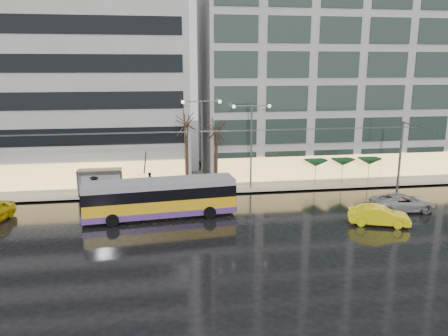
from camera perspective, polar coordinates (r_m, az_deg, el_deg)
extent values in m
plane|color=black|center=(34.20, -4.35, -8.09)|extent=(140.00, 140.00, 0.00)
cube|color=gray|center=(47.62, -3.21, -1.84)|extent=(80.00, 10.00, 0.15)
cube|color=slate|center=(42.88, -2.59, -3.54)|extent=(80.00, 0.10, 0.15)
cube|color=#9C9A95|center=(52.68, -24.19, 10.69)|extent=(34.00, 14.00, 22.00)
cube|color=#9C9A95|center=(55.05, 14.47, 13.03)|extent=(32.00, 14.00, 25.00)
cube|color=gold|center=(36.93, -8.32, -4.79)|extent=(12.61, 3.80, 1.55)
cube|color=#53327D|center=(37.09, -8.29, -5.55)|extent=(12.65, 3.85, 0.52)
cube|color=black|center=(36.60, -8.38, -3.09)|extent=(12.63, 3.82, 0.93)
cube|color=gray|center=(36.41, -8.42, -2.00)|extent=(12.61, 3.80, 0.52)
cube|color=black|center=(37.73, 1.09, -2.70)|extent=(0.30, 2.37, 1.34)
cube|color=black|center=(36.60, -18.14, -3.87)|extent=(0.30, 2.37, 1.34)
cylinder|color=black|center=(38.88, -2.71, -4.62)|extent=(1.07, 0.46, 1.03)
cylinder|color=black|center=(36.47, -1.89, -5.82)|extent=(1.07, 0.46, 1.03)
cylinder|color=black|center=(38.19, -14.40, -5.36)|extent=(1.07, 0.46, 1.03)
cylinder|color=black|center=(35.74, -14.38, -6.65)|extent=(1.07, 0.46, 1.03)
cylinder|color=#595B60|center=(36.93, -10.25, 0.54)|extent=(0.44, 3.84, 2.72)
cylinder|color=#595B60|center=(37.43, -10.31, 0.71)|extent=(0.44, 3.84, 2.72)
cylinder|color=#595B60|center=(47.84, 22.02, 1.49)|extent=(0.24, 0.24, 7.00)
cube|color=#595B60|center=(45.22, 23.97, 5.07)|extent=(0.10, 5.00, 0.10)
cylinder|color=#595B60|center=(38.11, -3.67, 4.71)|extent=(42.00, 0.04, 0.04)
cylinder|color=#595B60|center=(38.60, -3.74, 4.82)|extent=(42.00, 0.04, 0.04)
cube|color=#595B60|center=(43.82, -15.95, -0.26)|extent=(4.20, 1.60, 0.12)
cube|color=silver|center=(44.78, -15.74, -1.61)|extent=(4.00, 0.05, 2.20)
cube|color=white|center=(44.43, -18.47, -1.91)|extent=(0.10, 1.40, 2.20)
cylinder|color=#595B60|center=(43.75, -18.55, -2.15)|extent=(0.10, 0.10, 2.40)
cylinder|color=#595B60|center=(45.09, -18.26, -1.68)|extent=(0.10, 0.10, 2.40)
cylinder|color=#595B60|center=(43.22, -13.33, -1.99)|extent=(0.10, 0.10, 2.40)
cylinder|color=#595B60|center=(44.57, -13.19, -1.53)|extent=(0.10, 0.10, 2.40)
cylinder|color=#595B60|center=(43.51, -2.89, 2.90)|extent=(0.18, 0.18, 9.00)
cylinder|color=#595B60|center=(42.87, -4.17, 8.67)|extent=(1.80, 0.10, 0.10)
cylinder|color=#595B60|center=(43.05, -1.75, 8.71)|extent=(1.80, 0.10, 0.10)
sphere|color=#FFF2CC|center=(42.81, -5.38, 8.57)|extent=(0.36, 0.36, 0.36)
sphere|color=#FFF2CC|center=(43.16, -0.55, 8.66)|extent=(0.36, 0.36, 0.36)
cylinder|color=#595B60|center=(44.31, 3.56, 2.75)|extent=(0.18, 0.18, 8.50)
cylinder|color=#595B60|center=(43.58, 2.47, 8.10)|extent=(1.80, 0.10, 0.10)
cylinder|color=#595B60|center=(43.96, 4.80, 8.11)|extent=(1.80, 0.10, 0.10)
sphere|color=#FFF2CC|center=(43.42, 1.30, 8.03)|extent=(0.36, 0.36, 0.36)
sphere|color=#FFF2CC|center=(44.18, 5.95, 8.05)|extent=(0.36, 0.36, 0.36)
cylinder|color=black|center=(43.92, -4.84, 0.71)|extent=(0.28, 0.28, 5.60)
cylinder|color=black|center=(44.47, -0.99, 0.45)|extent=(0.28, 0.28, 4.90)
cylinder|color=#595B60|center=(47.10, 11.82, -0.80)|extent=(0.06, 0.06, 2.20)
cone|color=#103E20|center=(46.83, 11.89, 0.63)|extent=(2.50, 2.50, 0.70)
cylinder|color=#595B60|center=(48.21, 15.17, -0.66)|extent=(0.06, 0.06, 2.20)
cone|color=#103E20|center=(47.95, 15.25, 0.73)|extent=(2.50, 2.50, 0.70)
cylinder|color=#595B60|center=(49.48, 18.35, -0.53)|extent=(0.06, 0.06, 2.20)
cone|color=#103E20|center=(49.23, 18.45, 0.83)|extent=(2.50, 2.50, 0.70)
imported|color=#FFEB0D|center=(37.07, 19.58, -5.87)|extent=(4.96, 3.11, 1.54)
imported|color=#9D9DA1|center=(41.41, 22.30, -4.16)|extent=(5.56, 2.83, 1.51)
imported|color=black|center=(42.83, -10.96, -2.64)|extent=(0.58, 0.40, 1.50)
imported|color=#D7475A|center=(42.57, -11.01, -1.34)|extent=(1.04, 1.05, 0.88)
imported|color=black|center=(45.06, -9.72, -1.65)|extent=(1.06, 1.01, 1.72)
imported|color=black|center=(43.31, -16.55, -2.49)|extent=(1.36, 0.95, 1.92)
imported|color=black|center=(43.11, -16.61, -1.47)|extent=(0.97, 0.97, 0.72)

